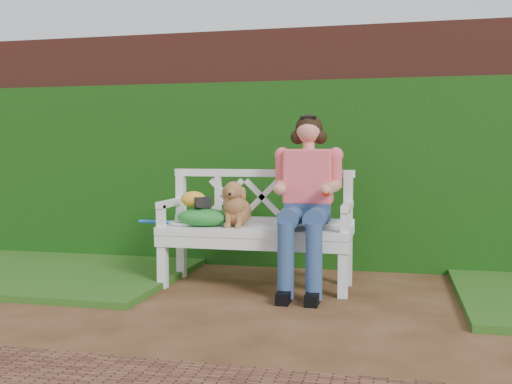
# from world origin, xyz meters

# --- Properties ---
(ground) EXTENTS (60.00, 60.00, 0.00)m
(ground) POSITION_xyz_m (0.00, 0.00, 0.00)
(ground) COLOR #3F2311
(brick_wall) EXTENTS (10.00, 0.30, 2.20)m
(brick_wall) POSITION_xyz_m (0.00, 1.90, 1.10)
(brick_wall) COLOR brown
(brick_wall) RESTS_ON ground
(ivy_hedge) EXTENTS (10.00, 0.18, 1.70)m
(ivy_hedge) POSITION_xyz_m (0.00, 1.68, 0.85)
(ivy_hedge) COLOR #1C550E
(ivy_hedge) RESTS_ON ground
(grass_left) EXTENTS (2.60, 2.00, 0.05)m
(grass_left) POSITION_xyz_m (-2.40, 0.90, 0.03)
(grass_left) COLOR #224E11
(grass_left) RESTS_ON ground
(garden_bench) EXTENTS (1.60, 0.67, 0.48)m
(garden_bench) POSITION_xyz_m (-0.42, 0.79, 0.24)
(garden_bench) COLOR white
(garden_bench) RESTS_ON ground
(seated_woman) EXTENTS (0.58, 0.76, 1.30)m
(seated_woman) POSITION_xyz_m (-0.01, 0.77, 0.65)
(seated_woman) COLOR #EE3056
(seated_woman) RESTS_ON ground
(dog) EXTENTS (0.33, 0.39, 0.36)m
(dog) POSITION_xyz_m (-0.57, 0.75, 0.66)
(dog) COLOR brown
(dog) RESTS_ON garden_bench
(tennis_racket) EXTENTS (0.62, 0.30, 0.03)m
(tennis_racket) POSITION_xyz_m (-1.00, 0.77, 0.49)
(tennis_racket) COLOR white
(tennis_racket) RESTS_ON garden_bench
(green_bag) EXTENTS (0.45, 0.37, 0.14)m
(green_bag) POSITION_xyz_m (-0.83, 0.73, 0.55)
(green_bag) COLOR #469638
(green_bag) RESTS_ON garden_bench
(camera_item) EXTENTS (0.16, 0.14, 0.09)m
(camera_item) POSITION_xyz_m (-0.84, 0.74, 0.67)
(camera_item) COLOR black
(camera_item) RESTS_ON green_bag
(baseball_glove) EXTENTS (0.21, 0.15, 0.13)m
(baseball_glove) POSITION_xyz_m (-0.92, 0.75, 0.69)
(baseball_glove) COLOR gold
(baseball_glove) RESTS_ON green_bag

